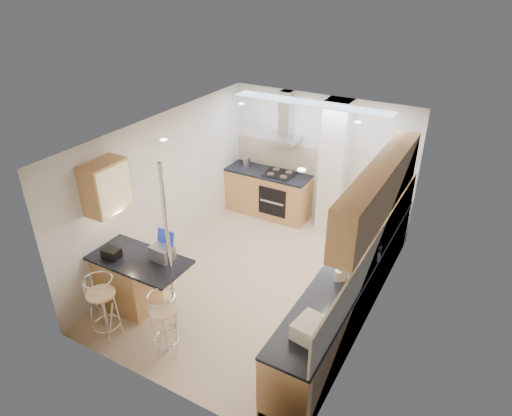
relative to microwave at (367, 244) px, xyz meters
The scene contains 16 objects.
ground 1.94m from the microwave, 169.90° to the right, with size 4.80×4.80×0.00m, color tan.
room_shell 1.36m from the microwave, behind, with size 3.64×4.84×2.51m.
right_counter 0.67m from the microwave, 108.78° to the right, with size 0.63×4.40×0.92m.
back_counter 3.18m from the microwave, 144.51° to the left, with size 1.70×0.63×0.92m.
peninsula 3.28m from the microwave, 147.49° to the right, with size 1.47×0.72×0.94m.
microwave is the anchor object (origin of this frame).
laptop 2.87m from the microwave, 146.61° to the right, with size 0.31×0.23×0.21m, color #93969A.
bag 3.58m from the microwave, 148.25° to the right, with size 0.24×0.18×0.13m, color black.
bar_stool_near 3.72m from the microwave, 139.53° to the right, with size 0.41×0.41×1.00m, color tan, non-canonical shape.
bar_stool_end 2.97m from the microwave, 131.17° to the right, with size 0.38×0.38×0.93m, color tan, non-canonical shape.
jar_a 0.56m from the microwave, 105.87° to the left, with size 0.12×0.12×0.18m, color white.
jar_b 0.68m from the microwave, 95.62° to the left, with size 0.11×0.11×0.15m, color white.
jar_c 0.76m from the microwave, 96.72° to the right, with size 0.14×0.14×0.22m, color beige.
jar_d 0.82m from the microwave, 98.65° to the right, with size 0.10×0.10×0.15m, color silver.
bread_bin 1.90m from the microwave, 91.51° to the right, with size 0.30×0.38×0.20m, color white.
kettle 3.58m from the microwave, 148.94° to the left, with size 0.16×0.16×0.21m, color #B6B9BB.
Camera 1 is at (2.89, -5.19, 4.57)m, focal length 32.00 mm.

